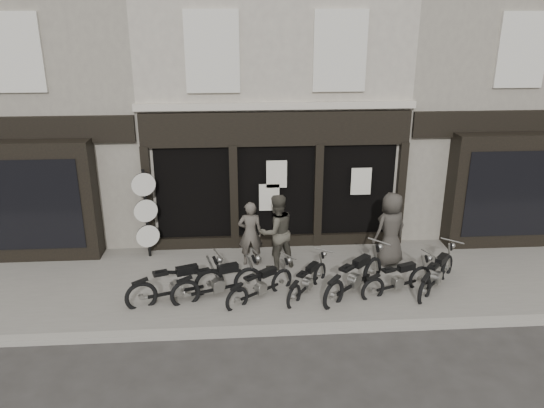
{
  "coord_description": "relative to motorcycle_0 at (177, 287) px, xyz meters",
  "views": [
    {
      "loc": [
        -1.06,
        -10.72,
        6.32
      ],
      "look_at": [
        -0.21,
        1.6,
        1.84
      ],
      "focal_mm": 35.0,
      "sensor_mm": 36.0,
      "label": 1
    }
  ],
  "objects": [
    {
      "name": "central_building",
      "position": [
        2.48,
        5.86,
        3.64
      ],
      "size": [
        7.3,
        6.22,
        8.34
      ],
      "color": "#B4AC9A",
      "rests_on": "ground"
    },
    {
      "name": "ground_plane",
      "position": [
        2.48,
        -0.09,
        -0.44
      ],
      "size": [
        90.0,
        90.0,
        0.0
      ],
      "primitive_type": "plane",
      "color": "#2D2B28",
      "rests_on": "ground"
    },
    {
      "name": "motorcycle_1",
      "position": [
        0.93,
        0.08,
        -0.02
      ],
      "size": [
        2.11,
        1.05,
        1.06
      ],
      "rotation": [
        0.0,
        0.0,
        0.35
      ],
      "color": "black",
      "rests_on": "ground"
    },
    {
      "name": "advert_sign_post",
      "position": [
        -0.98,
        2.35,
        0.8
      ],
      "size": [
        0.6,
        0.4,
        2.55
      ],
      "rotation": [
        0.0,
        0.0,
        0.36
      ],
      "color": "black",
      "rests_on": "ground"
    },
    {
      "name": "neighbour_left",
      "position": [
        -3.87,
        5.81,
        3.6
      ],
      "size": [
        5.6,
        6.73,
        8.34
      ],
      "color": "gray",
      "rests_on": "ground"
    },
    {
      "name": "man_centre",
      "position": [
        2.38,
        1.49,
        0.67
      ],
      "size": [
        1.18,
        1.07,
        1.97
      ],
      "primitive_type": "imported",
      "rotation": [
        0.0,
        0.0,
        3.56
      ],
      "color": "#434036",
      "rests_on": "pavement"
    },
    {
      "name": "motorcycle_0",
      "position": [
        0.0,
        0.0,
        0.0
      ],
      "size": [
        2.21,
        1.06,
        1.1
      ],
      "rotation": [
        0.0,
        0.0,
        0.33
      ],
      "color": "black",
      "rests_on": "ground"
    },
    {
      "name": "pavement",
      "position": [
        2.48,
        0.81,
        -0.38
      ],
      "size": [
        30.0,
        4.2,
        0.12
      ],
      "primitive_type": "cube",
      "color": "slate",
      "rests_on": "ground_plane"
    },
    {
      "name": "kerb",
      "position": [
        2.48,
        -1.34,
        -0.37
      ],
      "size": [
        30.0,
        0.25,
        0.13
      ],
      "primitive_type": "cube",
      "color": "gray",
      "rests_on": "ground_plane"
    },
    {
      "name": "man_left",
      "position": [
        1.73,
        1.72,
        0.54
      ],
      "size": [
        0.63,
        0.42,
        1.71
      ],
      "primitive_type": "imported",
      "rotation": [
        0.0,
        0.0,
        3.12
      ],
      "color": "#4C453E",
      "rests_on": "pavement"
    },
    {
      "name": "motorcycle_4",
      "position": [
        4.11,
        0.07,
        0.0
      ],
      "size": [
        1.86,
        1.78,
        1.11
      ],
      "rotation": [
        0.0,
        0.0,
        0.76
      ],
      "color": "black",
      "rests_on": "ground"
    },
    {
      "name": "man_right",
      "position": [
        5.33,
        1.51,
        0.65
      ],
      "size": [
        1.11,
        0.95,
        1.93
      ],
      "primitive_type": "imported",
      "rotation": [
        0.0,
        0.0,
        3.57
      ],
      "color": "#36322D",
      "rests_on": "pavement"
    },
    {
      "name": "motorcycle_3",
      "position": [
        3.02,
        0.15,
        -0.08
      ],
      "size": [
        1.28,
        1.63,
        0.9
      ],
      "rotation": [
        0.0,
        0.0,
        0.95
      ],
      "color": "black",
      "rests_on": "ground"
    },
    {
      "name": "motorcycle_5",
      "position": [
        5.13,
        0.02,
        -0.06
      ],
      "size": [
        1.89,
        0.97,
        0.95
      ],
      "rotation": [
        0.0,
        0.0,
        0.37
      ],
      "color": "black",
      "rests_on": "ground"
    },
    {
      "name": "motorcycle_6",
      "position": [
        6.11,
        0.16,
        -0.03
      ],
      "size": [
        1.57,
        1.76,
        1.02
      ],
      "rotation": [
        0.0,
        0.0,
        0.86
      ],
      "color": "black",
      "rests_on": "ground"
    },
    {
      "name": "neighbour_right",
      "position": [
        8.83,
        5.81,
        3.6
      ],
      "size": [
        5.6,
        6.73,
        8.34
      ],
      "color": "gray",
      "rests_on": "ground"
    },
    {
      "name": "motorcycle_2",
      "position": [
        1.91,
        -0.03,
        -0.07
      ],
      "size": [
        1.67,
        1.35,
        0.93
      ],
      "rotation": [
        0.0,
        0.0,
        0.64
      ],
      "color": "black",
      "rests_on": "ground"
    }
  ]
}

